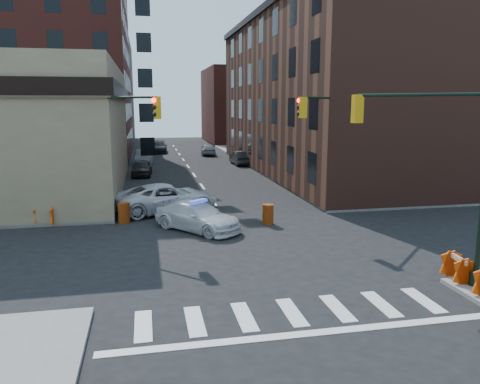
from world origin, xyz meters
name	(u,v)px	position (x,y,z in m)	size (l,w,h in m)	color
ground	(245,247)	(0.00, 0.00, 0.00)	(140.00, 140.00, 0.00)	black
sidewalk_ne	(373,156)	(23.00, 32.75, 0.07)	(34.00, 54.50, 0.15)	gray
apartment_block	(15,53)	(-18.50, 40.00, 12.00)	(25.00, 25.00, 24.00)	#5A241C
commercial_row_ne	(330,96)	(13.00, 22.50, 7.00)	(14.00, 34.00, 14.00)	#4E2A1F
filler_nw	(69,93)	(-16.00, 62.00, 8.00)	(20.00, 18.00, 16.00)	brown
filler_ne	(254,106)	(14.00, 58.00, 6.00)	(16.00, 16.00, 12.00)	#5A241C
signal_pole_se	(452,155)	(6.04, -5.52, 4.61)	(5.40, 5.27, 8.00)	black
signal_pole_nw	(113,143)	(-5.85, 5.34, 4.34)	(3.58, 3.67, 8.00)	black
signal_pole_ne	(326,140)	(5.84, 5.35, 4.34)	(3.67, 3.58, 8.00)	black
tree_ne_near	(264,132)	(7.50, 26.00, 3.49)	(3.00, 3.00, 4.85)	black
tree_ne_far	(247,128)	(7.50, 34.00, 3.49)	(3.00, 3.00, 4.85)	black
police_car	(197,216)	(-1.78, 3.34, 0.71)	(2.00, 4.91, 1.43)	silver
pickup	(167,198)	(-3.11, 7.76, 0.85)	(2.81, 6.09, 1.69)	silver
parked_car_wnear	(142,168)	(-4.60, 22.43, 0.70)	(1.66, 4.12, 1.40)	black
parked_car_wfar	(144,157)	(-4.35, 30.66, 0.77)	(1.63, 4.67, 1.54)	#95999D
parked_car_wdeep	(159,147)	(-2.50, 42.65, 0.76)	(2.14, 5.26, 1.53)	black
parked_car_enear	(240,158)	(5.50, 28.32, 0.70)	(1.48, 4.25, 1.40)	black
parked_car_efar	(208,149)	(3.50, 38.28, 0.73)	(1.73, 4.29, 1.46)	gray
pedestrian_a	(83,193)	(-7.95, 8.65, 1.13)	(0.72, 0.47, 1.96)	black
pedestrian_b	(3,203)	(-11.91, 7.06, 1.08)	(0.91, 0.71, 1.86)	black
pedestrian_c	(17,200)	(-11.32, 7.68, 1.09)	(1.10, 0.46, 1.88)	black
barrel_road	(268,214)	(2.05, 3.81, 0.53)	(0.60, 0.60, 1.07)	red
barrel_bank	(124,213)	(-5.50, 5.60, 0.55)	(0.62, 0.62, 1.11)	#D24409
barricade_se_a	(457,268)	(6.50, -5.70, 0.59)	(1.17, 0.59, 0.88)	#C65A09
barricade_nw_a	(46,215)	(-9.50, 5.70, 0.58)	(1.15, 0.58, 0.86)	orange
barricade_nw_b	(0,214)	(-12.00, 6.74, 0.55)	(1.07, 0.54, 0.81)	#C53E09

